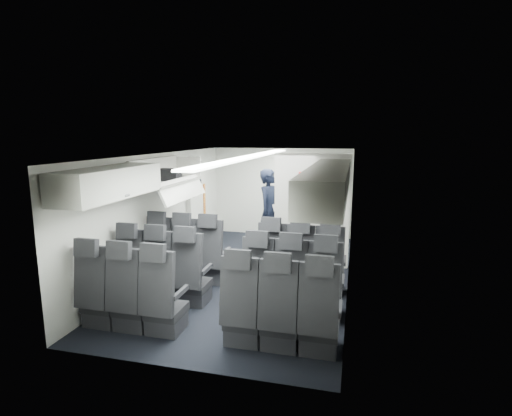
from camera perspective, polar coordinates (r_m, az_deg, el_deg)
The scene contains 14 objects.
cabin_shell at distance 6.96m, azimuth -0.80°, elevation -0.80°, with size 3.41×6.01×2.16m.
seat_row_front at distance 6.64m, azimuth -1.97°, elevation -7.78°, with size 3.33×0.56×1.24m.
seat_row_mid at distance 5.83m, azimuth -4.44°, elevation -10.46°, with size 3.33×0.56×1.24m.
seat_row_rear at distance 5.06m, azimuth -7.76°, elevation -13.96°, with size 3.33×0.56×1.24m.
overhead_bin_left_rear at distance 5.60m, azimuth -20.29°, elevation 3.41°, with size 0.53×1.80×0.40m.
overhead_bin_left_front_open at distance 7.14m, azimuth -12.63°, elevation 4.22°, with size 0.64×1.70×0.72m.
overhead_bin_right_rear at distance 4.65m, azimuth 9.62°, elevation 2.58°, with size 0.53×1.80×0.40m.
overhead_bin_right_front at distance 6.39m, azimuth 10.88°, elevation 4.67°, with size 0.53×1.70×0.40m.
bulkhead_partition at distance 7.57m, azimuth 7.96°, elevation -0.34°, with size 1.40×0.15×2.13m.
galley_unit at distance 9.47m, azimuth 9.01°, elevation 1.05°, with size 0.85×0.52×1.90m.
boarding_door at distance 8.95m, azimuth -8.42°, elevation 0.55°, with size 0.12×1.27×1.86m.
flight_attendant at distance 8.38m, azimuth 1.95°, elevation -0.48°, with size 0.65×0.43×1.78m, color black.
carry_on_bag at distance 7.20m, azimuth -12.25°, elevation 4.62°, with size 0.37×0.26×0.22m, color black.
papers at distance 8.27m, azimuth 3.17°, elevation 0.16°, with size 0.21×0.02×0.15m, color white.
Camera 1 is at (1.75, -6.59, 2.49)m, focal length 28.00 mm.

